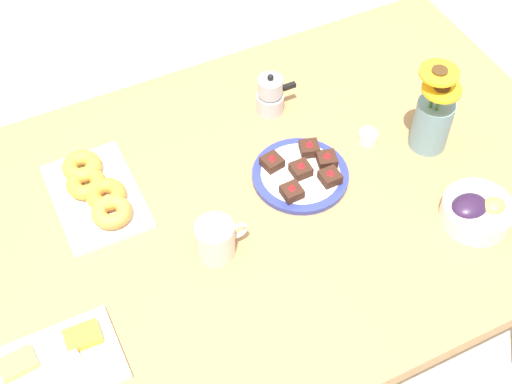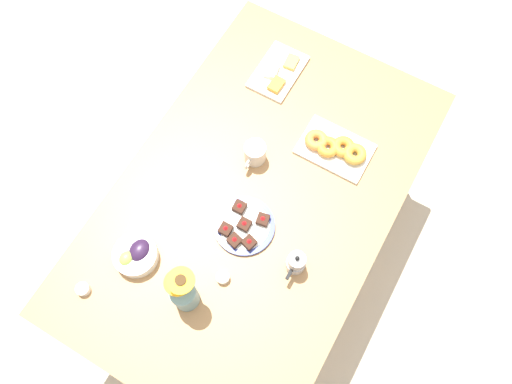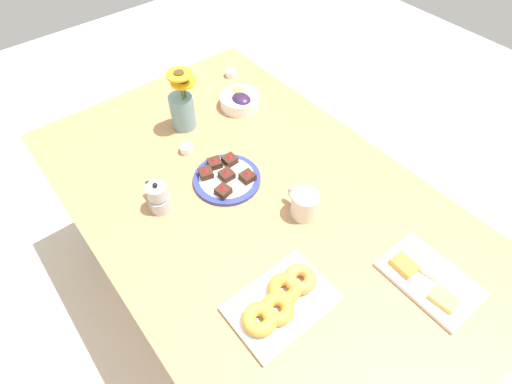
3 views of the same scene
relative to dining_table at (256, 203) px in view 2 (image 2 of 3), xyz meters
The scene contains 11 objects.
ground_plane 0.65m from the dining_table, ahead, with size 6.00×6.00×0.00m, color beige.
dining_table is the anchor object (origin of this frame).
coffee_mug 0.21m from the dining_table, 148.64° to the right, with size 0.12×0.08×0.09m.
grape_bowl 0.51m from the dining_table, 31.39° to the right, with size 0.16×0.16×0.07m.
cheese_platter 0.57m from the dining_table, 159.84° to the right, with size 0.26×0.17×0.03m.
croissant_platter 0.38m from the dining_table, 151.55° to the left, with size 0.19×0.28×0.05m.
jam_cup_honey 0.35m from the dining_table, ahead, with size 0.05×0.05×0.03m.
jam_cup_berry 0.72m from the dining_table, 29.86° to the right, with size 0.05×0.05×0.03m.
dessert_plate 0.16m from the dining_table, 10.25° to the left, with size 0.23×0.23×0.05m.
flower_vase 0.49m from the dining_table, ahead, with size 0.11×0.10×0.25m.
moka_pot 0.33m from the dining_table, 57.22° to the left, with size 0.11×0.07×0.12m.
Camera 2 is at (0.59, 0.34, 2.52)m, focal length 35.00 mm.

